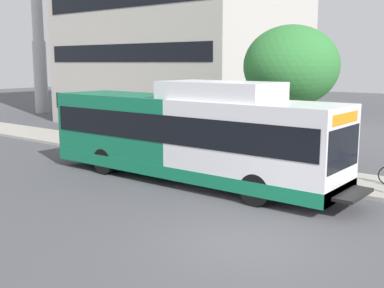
# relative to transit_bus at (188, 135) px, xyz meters

# --- Properties ---
(ground_plane) EXTENTS (120.00, 120.00, 0.00)m
(ground_plane) POSITION_rel_transit_bus_xyz_m (-3.89, 3.11, -1.70)
(ground_plane) COLOR #4C4C51
(sidewalk_curb) EXTENTS (3.00, 56.00, 0.14)m
(sidewalk_curb) POSITION_rel_transit_bus_xyz_m (3.11, 1.11, -1.63)
(sidewalk_curb) COLOR #A8A399
(sidewalk_curb) RESTS_ON ground
(transit_bus) EXTENTS (2.58, 12.25, 3.65)m
(transit_bus) POSITION_rel_transit_bus_xyz_m (0.00, 0.00, 0.00)
(transit_bus) COLOR white
(transit_bus) RESTS_ON ground
(street_tree_near_stop) EXTENTS (3.75, 3.75, 5.60)m
(street_tree_near_stop) POSITION_rel_transit_bus_xyz_m (4.09, -1.92, 2.43)
(street_tree_near_stop) COLOR #4C3823
(street_tree_near_stop) RESTS_ON sidewalk_curb
(lattice_comm_tower) EXTENTS (1.10, 1.10, 26.72)m
(lattice_comm_tower) POSITION_rel_transit_bus_xyz_m (10.86, 24.81, 7.12)
(lattice_comm_tower) COLOR #B7B7BC
(lattice_comm_tower) RESTS_ON ground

